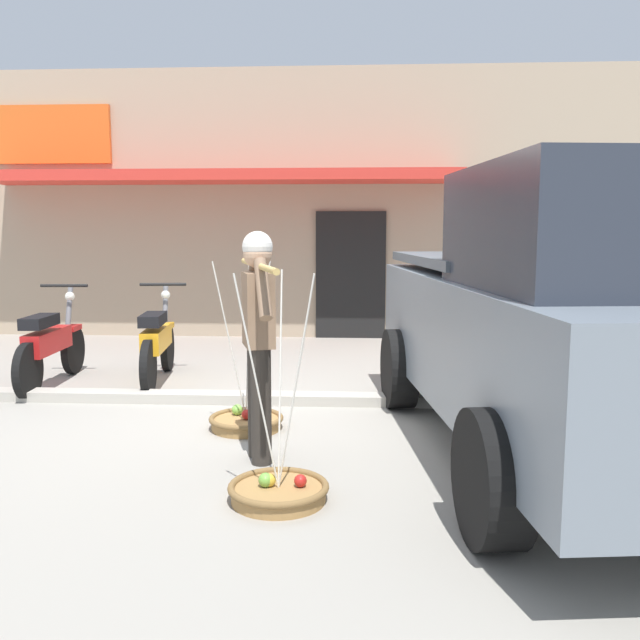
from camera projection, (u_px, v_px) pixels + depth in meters
name	position (u px, v px, depth m)	size (l,w,h in m)	color
ground_plane	(267.00, 423.00, 6.00)	(90.00, 90.00, 0.00)	gray
sidewalk_curb	(276.00, 398.00, 6.68)	(20.00, 0.24, 0.10)	#AEA89C
fruit_vendor	(258.00, 330.00, 4.92)	(0.50, 1.56, 1.70)	#2D2823
fruit_basket_left_side	(246.00, 420.00, 5.82)	(0.64, 0.64, 1.45)	#9E7542
fruit_basket_right_side	(278.00, 490.00, 4.26)	(0.64, 0.64, 1.45)	#9E7542
motorcycle_nearest_shop	(50.00, 345.00, 7.38)	(0.54, 1.82, 1.09)	black
motorcycle_second_in_row	(158.00, 343.00, 7.56)	(0.54, 1.82, 1.09)	black
parked_truck	(568.00, 323.00, 4.89)	(2.56, 4.88, 2.10)	slate
storefront_building	(252.00, 210.00, 13.11)	(13.00, 6.00, 4.20)	tan
wooden_crate	(422.00, 361.00, 8.01)	(0.44, 0.36, 0.32)	olive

